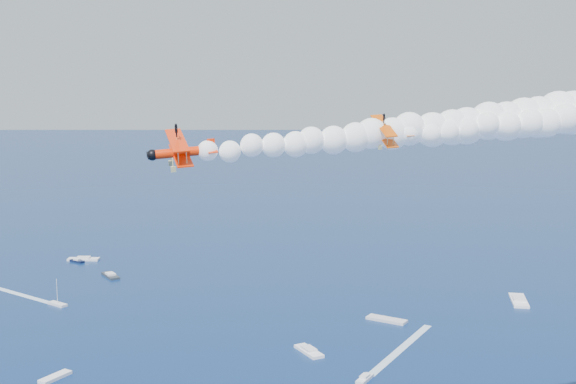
# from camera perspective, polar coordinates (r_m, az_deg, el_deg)

# --- Properties ---
(biplane_lead) EXTENTS (8.69, 10.00, 6.92)m
(biplane_lead) POSITION_cam_1_polar(r_m,az_deg,el_deg) (93.10, 7.65, 4.43)
(biplane_lead) COLOR #E65004
(biplane_trail) EXTENTS (11.41, 12.69, 7.89)m
(biplane_trail) POSITION_cam_1_polar(r_m,az_deg,el_deg) (87.75, -8.11, 3.06)
(biplane_trail) COLOR #FF2D05
(smoke_trail_trail) EXTENTS (65.72, 52.07, 11.26)m
(smoke_trail_trail) POSITION_cam_1_polar(r_m,az_deg,el_deg) (96.27, 10.97, 4.90)
(smoke_trail_trail) COLOR white
(spectator_boats) EXTENTS (223.70, 153.64, 0.70)m
(spectator_boats) POSITION_cam_1_polar(r_m,az_deg,el_deg) (173.96, 3.81, -12.34)
(spectator_boats) COLOR silver
(spectator_boats) RESTS_ON ground
(boat_wakes) EXTENTS (141.00, 144.28, 0.04)m
(boat_wakes) POSITION_cam_1_polar(r_m,az_deg,el_deg) (174.56, -14.10, -12.62)
(boat_wakes) COLOR white
(boat_wakes) RESTS_ON ground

